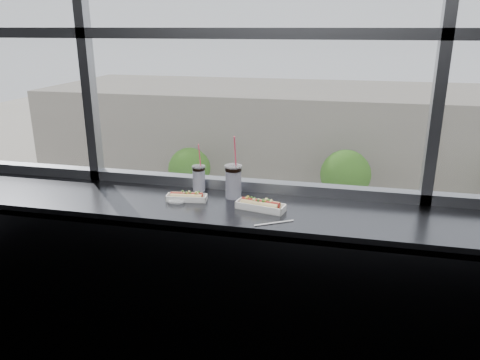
% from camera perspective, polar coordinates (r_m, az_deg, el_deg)
% --- Properties ---
extents(wall_back_lower, '(6.00, 0.00, 6.00)m').
position_cam_1_polar(wall_back_lower, '(3.05, 1.03, -10.98)').
color(wall_back_lower, black).
rests_on(wall_back_lower, ground).
extents(counter, '(6.00, 0.55, 0.06)m').
position_cam_1_polar(counter, '(2.58, -0.17, -3.79)').
color(counter, '#4D4E53').
rests_on(counter, ground).
extents(counter_fascia, '(6.00, 0.04, 1.04)m').
position_cam_1_polar(counter_fascia, '(2.61, -1.48, -16.53)').
color(counter_fascia, '#4D4E53').
rests_on(counter_fascia, ground).
extents(hotdog_tray_left, '(0.24, 0.10, 0.06)m').
position_cam_1_polar(hotdog_tray_left, '(2.65, -6.52, -2.03)').
color(hotdog_tray_left, white).
rests_on(hotdog_tray_left, counter).
extents(hotdog_tray_right, '(0.28, 0.14, 0.07)m').
position_cam_1_polar(hotdog_tray_right, '(2.51, 2.52, -3.07)').
color(hotdog_tray_right, white).
rests_on(hotdog_tray_right, counter).
extents(soda_cup_left, '(0.08, 0.08, 0.29)m').
position_cam_1_polar(soda_cup_left, '(2.79, -5.04, 0.37)').
color(soda_cup_left, white).
rests_on(soda_cup_left, counter).
extents(soda_cup_right, '(0.10, 0.10, 0.37)m').
position_cam_1_polar(soda_cup_right, '(2.66, -0.82, 0.02)').
color(soda_cup_right, white).
rests_on(soda_cup_right, counter).
extents(loose_straw, '(0.18, 0.11, 0.01)m').
position_cam_1_polar(loose_straw, '(2.35, 4.17, -5.25)').
color(loose_straw, white).
rests_on(loose_straw, counter).
extents(wrapper, '(0.10, 0.07, 0.02)m').
position_cam_1_polar(wrapper, '(2.62, -7.81, -2.61)').
color(wrapper, silver).
rests_on(wrapper, counter).
extents(plaza_ground, '(120.00, 120.00, 0.00)m').
position_cam_1_polar(plaza_ground, '(47.91, 11.77, 2.09)').
color(plaza_ground, beige).
rests_on(plaza_ground, ground).
extents(street_asphalt, '(80.00, 10.00, 0.06)m').
position_cam_1_polar(street_asphalt, '(26.08, 10.20, -11.96)').
color(street_asphalt, black).
rests_on(street_asphalt, plaza_ground).
extents(far_sidewalk, '(80.00, 6.00, 0.04)m').
position_cam_1_polar(far_sidewalk, '(33.26, 10.98, -5.12)').
color(far_sidewalk, beige).
rests_on(far_sidewalk, plaza_ground).
extents(far_building, '(50.00, 14.00, 8.00)m').
position_cam_1_polar(far_building, '(41.60, 11.90, 5.33)').
color(far_building, gray).
rests_on(far_building, plaza_ground).
extents(car_far_a, '(3.26, 6.25, 1.99)m').
position_cam_1_polar(car_far_a, '(31.11, -8.51, -4.59)').
color(car_far_a, black).
rests_on(car_far_a, street_asphalt).
extents(car_near_c, '(2.83, 6.37, 2.09)m').
position_cam_1_polar(car_near_c, '(22.11, 13.14, -14.92)').
color(car_near_c, '#B83C2B').
rests_on(car_near_c, street_asphalt).
extents(car_near_a, '(2.64, 6.19, 2.05)m').
position_cam_1_polar(car_near_a, '(25.50, -19.19, -10.79)').
color(car_near_a, '#909EB7').
rests_on(car_near_a, street_asphalt).
extents(car_near_b, '(2.93, 6.98, 2.32)m').
position_cam_1_polar(car_near_b, '(22.95, -5.34, -12.81)').
color(car_near_b, black).
rests_on(car_near_b, street_asphalt).
extents(pedestrian_c, '(1.00, 0.75, 2.25)m').
position_cam_1_polar(pedestrian_c, '(32.08, 18.74, -4.47)').
color(pedestrian_c, '#66605B').
rests_on(pedestrian_c, far_sidewalk).
extents(pedestrian_d, '(0.97, 0.73, 2.19)m').
position_cam_1_polar(pedestrian_d, '(33.55, 25.31, -4.36)').
color(pedestrian_d, '#66605B').
rests_on(pedestrian_d, far_sidewalk).
extents(tree_left, '(3.06, 3.06, 4.78)m').
position_cam_1_polar(tree_left, '(33.88, -6.18, 1.36)').
color(tree_left, '#47382B').
rests_on(tree_left, far_sidewalk).
extents(tree_center, '(3.37, 3.37, 5.27)m').
position_cam_1_polar(tree_center, '(32.03, 12.73, 0.62)').
color(tree_center, '#47382B').
rests_on(tree_center, far_sidewalk).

